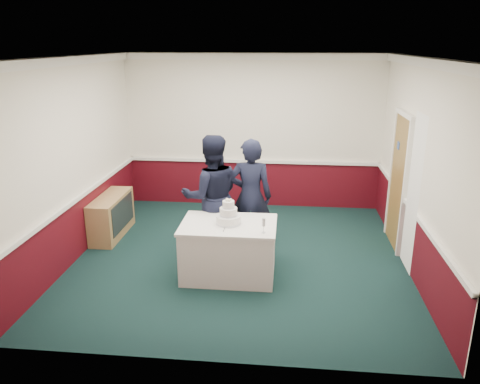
# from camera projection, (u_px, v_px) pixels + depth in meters

# --- Properties ---
(ground) EXTENTS (5.00, 5.00, 0.00)m
(ground) POSITION_uv_depth(u_px,v_px,m) (240.00, 257.00, 7.25)
(ground) COLOR #13302B
(ground) RESTS_ON ground
(room_shell) EXTENTS (5.00, 5.00, 3.00)m
(room_shell) POSITION_uv_depth(u_px,v_px,m) (249.00, 125.00, 7.22)
(room_shell) COLOR white
(room_shell) RESTS_ON ground
(sideboard) EXTENTS (0.41, 1.20, 0.70)m
(sideboard) POSITION_uv_depth(u_px,v_px,m) (112.00, 216.00, 7.99)
(sideboard) COLOR tan
(sideboard) RESTS_ON ground
(cake_table) EXTENTS (1.32, 0.92, 0.79)m
(cake_table) POSITION_uv_depth(u_px,v_px,m) (229.00, 249.00, 6.59)
(cake_table) COLOR white
(cake_table) RESTS_ON ground
(wedding_cake) EXTENTS (0.35, 0.35, 0.36)m
(wedding_cake) POSITION_uv_depth(u_px,v_px,m) (228.00, 216.00, 6.44)
(wedding_cake) COLOR white
(wedding_cake) RESTS_ON cake_table
(cake_knife) EXTENTS (0.02, 0.22, 0.00)m
(cake_knife) POSITION_uv_depth(u_px,v_px,m) (224.00, 229.00, 6.29)
(cake_knife) COLOR silver
(cake_knife) RESTS_ON cake_table
(champagne_flute) EXTENTS (0.05, 0.05, 0.21)m
(champagne_flute) POSITION_uv_depth(u_px,v_px,m) (264.00, 223.00, 6.12)
(champagne_flute) COLOR silver
(champagne_flute) RESTS_ON cake_table
(person_man) EXTENTS (1.09, 0.96, 1.89)m
(person_man) POSITION_uv_depth(u_px,v_px,m) (212.00, 196.00, 7.12)
(person_man) COLOR black
(person_man) RESTS_ON ground
(person_woman) EXTENTS (0.67, 0.45, 1.83)m
(person_woman) POSITION_uv_depth(u_px,v_px,m) (250.00, 197.00, 7.20)
(person_woman) COLOR black
(person_woman) RESTS_ON ground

